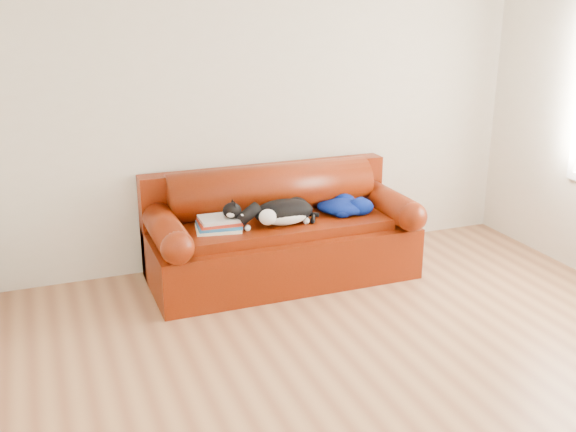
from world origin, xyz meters
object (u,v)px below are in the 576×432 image
Objects in this scene: cat at (284,213)px; blanket at (344,206)px; book_stack at (219,224)px; sofa_base at (282,250)px.

blanket is (0.56, 0.09, -0.03)m from cat.
book_stack is 1.06m from blanket.
book_stack is 0.54× the size of cat.
blanket is (1.06, 0.03, 0.01)m from book_stack.
sofa_base is 0.38m from cat.
book_stack is 0.51m from cat.
blanket is at bearing -11.03° from cat.
blanket is (0.53, -0.04, 0.32)m from sofa_base.
cat is at bearing -103.32° from sofa_base.
sofa_base is at bearing 56.74° from cat.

